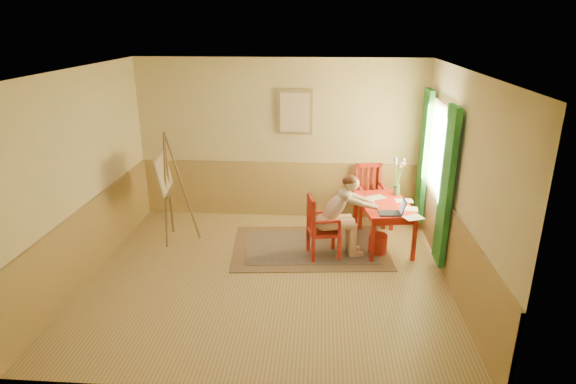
# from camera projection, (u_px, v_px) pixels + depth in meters

# --- Properties ---
(room) EXTENTS (5.04, 4.54, 2.84)m
(room) POSITION_uv_depth(u_px,v_px,m) (266.00, 180.00, 6.27)
(room) COLOR tan
(room) RESTS_ON ground
(wainscot) EXTENTS (5.00, 4.50, 1.00)m
(wainscot) POSITION_uv_depth(u_px,v_px,m) (273.00, 220.00, 7.33)
(wainscot) COLOR tan
(wainscot) RESTS_ON room
(window) EXTENTS (0.12, 2.01, 2.20)m
(window) POSITION_uv_depth(u_px,v_px,m) (436.00, 164.00, 7.16)
(window) COLOR white
(window) RESTS_ON room
(wall_portrait) EXTENTS (0.60, 0.05, 0.76)m
(wall_portrait) POSITION_uv_depth(u_px,v_px,m) (295.00, 112.00, 8.16)
(wall_portrait) COLOR #947C4F
(wall_portrait) RESTS_ON room
(rug) EXTENTS (2.53, 1.81, 0.02)m
(rug) POSITION_uv_depth(u_px,v_px,m) (310.00, 247.00, 7.56)
(rug) COLOR #8C7251
(rug) RESTS_ON room
(table) EXTENTS (0.90, 1.30, 0.72)m
(table) POSITION_uv_depth(u_px,v_px,m) (384.00, 208.00, 7.44)
(table) COLOR #B0271A
(table) RESTS_ON room
(chair_left) EXTENTS (0.52, 0.51, 0.96)m
(chair_left) POSITION_uv_depth(u_px,v_px,m) (321.00, 227.00, 7.12)
(chair_left) COLOR #B0271A
(chair_left) RESTS_ON room
(chair_back) EXTENTS (0.53, 0.54, 1.04)m
(chair_back) POSITION_uv_depth(u_px,v_px,m) (370.00, 195.00, 8.31)
(chair_back) COLOR #B0271A
(chair_back) RESTS_ON room
(figure) EXTENTS (0.98, 0.53, 1.27)m
(figure) POSITION_uv_depth(u_px,v_px,m) (340.00, 213.00, 7.07)
(figure) COLOR #D6AC8E
(figure) RESTS_ON room
(laptop) EXTENTS (0.38, 0.24, 0.22)m
(laptop) POSITION_uv_depth(u_px,v_px,m) (394.00, 211.00, 6.97)
(laptop) COLOR #1E2338
(laptop) RESTS_ON table
(papers) EXTENTS (0.77, 1.10, 0.00)m
(papers) POSITION_uv_depth(u_px,v_px,m) (400.00, 206.00, 7.28)
(papers) COLOR white
(papers) RESTS_ON table
(vase) EXTENTS (0.23, 0.30, 0.61)m
(vase) POSITION_uv_depth(u_px,v_px,m) (398.00, 178.00, 7.67)
(vase) COLOR #3F724C
(vase) RESTS_ON table
(wastebasket) EXTENTS (0.34, 0.34, 0.30)m
(wastebasket) POSITION_uv_depth(u_px,v_px,m) (378.00, 244.00, 7.35)
(wastebasket) COLOR red
(wastebasket) RESTS_ON room
(easel) EXTENTS (0.64, 0.80, 1.80)m
(easel) POSITION_uv_depth(u_px,v_px,m) (166.00, 177.00, 7.50)
(easel) COLOR brown
(easel) RESTS_ON room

